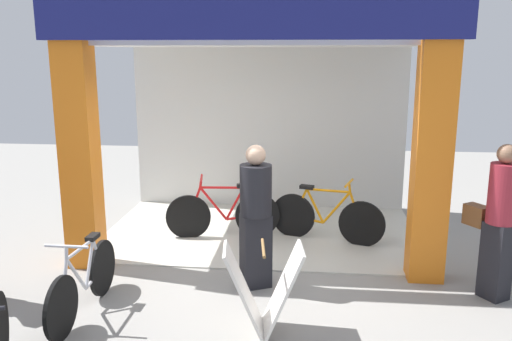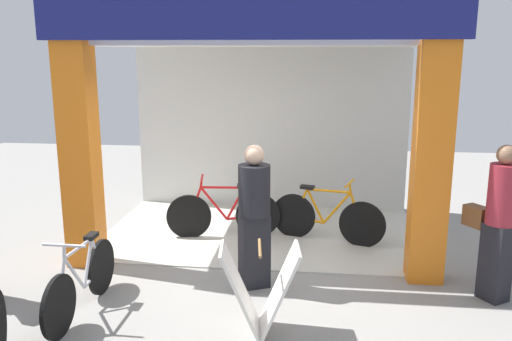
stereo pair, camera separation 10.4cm
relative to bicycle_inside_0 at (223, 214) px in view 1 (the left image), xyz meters
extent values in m
plane|color=gray|center=(0.54, -1.19, -0.37)|extent=(17.48, 17.48, 0.00)
cube|color=beige|center=(0.54, 0.29, -0.36)|extent=(4.74, 2.96, 0.02)
cube|color=silver|center=(0.54, 1.77, 1.06)|extent=(4.74, 0.12, 2.87)
cube|color=orange|center=(-1.62, -1.19, 1.06)|extent=(0.42, 0.36, 2.87)
cube|color=orange|center=(2.70, -1.19, 1.06)|extent=(0.42, 0.36, 2.87)
cube|color=navy|center=(0.54, -1.34, 2.92)|extent=(4.94, 0.20, 0.84)
cube|color=silver|center=(0.54, 0.29, 2.47)|extent=(4.74, 2.96, 0.06)
cylinder|color=black|center=(0.50, 0.09, -0.04)|extent=(0.67, 0.16, 0.67)
cylinder|color=black|center=(-0.51, -0.09, -0.04)|extent=(0.67, 0.16, 0.67)
cylinder|color=red|center=(0.26, 0.05, -0.06)|extent=(0.45, 0.11, 0.09)
cylinder|color=red|center=(0.17, 0.03, 0.15)|extent=(0.29, 0.09, 0.50)
cylinder|color=red|center=(-0.14, -0.03, 0.16)|extent=(0.41, 0.11, 0.52)
cylinder|color=red|center=(-0.02, 0.00, 0.40)|extent=(0.64, 0.15, 0.05)
cylinder|color=red|center=(0.39, 0.07, 0.18)|extent=(0.22, 0.07, 0.45)
cylinder|color=red|center=(-0.41, -0.07, 0.19)|extent=(0.20, 0.07, 0.46)
cylinder|color=red|center=(-0.32, -0.06, 0.48)|extent=(0.06, 0.05, 0.14)
cylinder|color=red|center=(-0.31, -0.05, 0.54)|extent=(0.11, 0.46, 0.03)
cube|color=black|center=(0.30, 0.05, 0.42)|extent=(0.22, 0.13, 0.05)
cylinder|color=black|center=(1.04, 0.13, -0.04)|extent=(0.65, 0.24, 0.67)
cylinder|color=black|center=(2.03, -0.17, -0.04)|extent=(0.65, 0.24, 0.67)
cylinder|color=orange|center=(1.27, 0.06, -0.06)|extent=(0.44, 0.16, 0.09)
cylinder|color=orange|center=(1.36, 0.03, 0.15)|extent=(0.29, 0.12, 0.50)
cylinder|color=orange|center=(1.67, -0.06, 0.16)|extent=(0.40, 0.15, 0.52)
cylinder|color=orange|center=(1.54, -0.02, 0.40)|extent=(0.63, 0.22, 0.05)
cylinder|color=orange|center=(1.14, 0.10, 0.18)|extent=(0.22, 0.10, 0.45)
cylinder|color=orange|center=(1.93, -0.14, 0.19)|extent=(0.20, 0.09, 0.46)
cylinder|color=orange|center=(1.84, -0.11, 0.48)|extent=(0.06, 0.05, 0.14)
cylinder|color=orange|center=(1.83, -0.11, 0.55)|extent=(0.17, 0.46, 0.03)
cube|color=black|center=(1.23, 0.07, 0.43)|extent=(0.22, 0.16, 0.05)
cylinder|color=black|center=(-1.07, -2.02, -0.05)|extent=(0.06, 0.64, 0.64)
cylinder|color=black|center=(-1.10, -3.01, -0.05)|extent=(0.06, 0.64, 0.64)
cylinder|color=silver|center=(-1.08, -2.25, -0.08)|extent=(0.04, 0.43, 0.08)
cylinder|color=silver|center=(-1.08, -2.34, 0.13)|extent=(0.04, 0.28, 0.48)
cylinder|color=silver|center=(-1.09, -2.65, 0.14)|extent=(0.04, 0.39, 0.50)
cylinder|color=silver|center=(-1.09, -2.52, 0.37)|extent=(0.05, 0.61, 0.05)
cylinder|color=silver|center=(-1.08, -2.13, 0.15)|extent=(0.04, 0.21, 0.43)
cylinder|color=silver|center=(-1.09, -2.91, 0.16)|extent=(0.04, 0.19, 0.44)
cylinder|color=silver|center=(-1.09, -2.82, 0.44)|extent=(0.04, 0.05, 0.13)
cylinder|color=silver|center=(-1.09, -2.81, 0.51)|extent=(0.45, 0.04, 0.03)
cube|color=black|center=(-1.08, -2.22, 0.39)|extent=(0.10, 0.20, 0.05)
cube|color=silver|center=(0.65, -2.73, 0.07)|extent=(0.46, 0.52, 0.91)
cube|color=silver|center=(1.02, -2.68, 0.07)|extent=(0.46, 0.52, 0.91)
cylinder|color=olive|center=(0.84, -2.71, 0.52)|extent=(0.09, 0.47, 0.03)
cube|color=black|center=(3.37, -1.66, 0.07)|extent=(0.36, 0.37, 0.89)
cylinder|color=maroon|center=(3.37, -1.66, 0.85)|extent=(0.44, 0.44, 0.67)
sphere|color=#8C664C|center=(3.37, -1.66, 1.29)|extent=(0.21, 0.21, 0.21)
cube|color=brown|center=(3.20, -1.40, 0.52)|extent=(0.29, 0.32, 0.24)
cube|color=black|center=(0.65, -1.63, 0.07)|extent=(0.40, 0.36, 0.89)
cylinder|color=black|center=(0.65, -1.63, 0.81)|extent=(0.49, 0.49, 0.59)
sphere|color=#D8AD8C|center=(0.65, -1.63, 1.22)|extent=(0.23, 0.23, 0.23)
camera|label=1|loc=(1.26, -7.50, 2.37)|focal=37.25mm
camera|label=2|loc=(1.36, -7.49, 2.37)|focal=37.25mm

